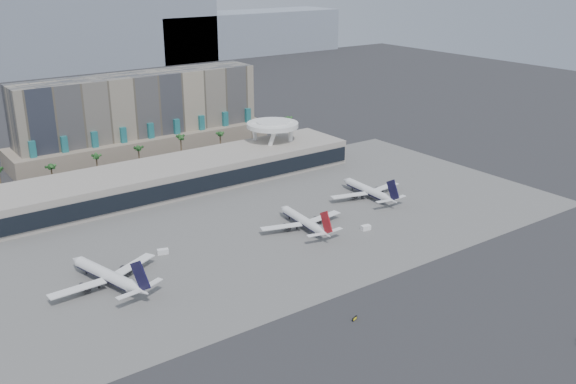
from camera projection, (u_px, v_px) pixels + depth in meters
ground at (335, 278)px, 209.61m from camera, size 900.00×900.00×0.00m
apron_pad at (246, 225)px, 251.54m from camera, size 260.00×130.00×0.06m
mountain_ridge at (24, 41)px, 573.15m from camera, size 680.00×60.00×70.00m
hotel at (141, 121)px, 342.38m from camera, size 140.00×30.00×42.00m
terminal at (181, 174)px, 291.15m from camera, size 170.00×32.50×14.50m
saucer_structure at (273, 128)px, 322.02m from camera, size 26.00×26.00×21.89m
palm_row at (161, 146)px, 320.45m from camera, size 157.80×2.80×13.10m
airliner_left at (108, 275)px, 203.83m from camera, size 38.45×39.89×14.06m
airliner_centre at (304, 221)px, 247.21m from camera, size 35.47×36.63×12.65m
airliner_right at (368, 190)px, 279.65m from camera, size 36.42×37.56×12.96m
service_vehicle_a at (163, 252)px, 226.39m from camera, size 4.28×2.94×1.90m
service_vehicle_b at (366, 228)px, 246.64m from camera, size 3.95×2.65×1.89m
taxiway_sign at (355, 319)px, 185.00m from camera, size 2.24×1.00×1.03m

